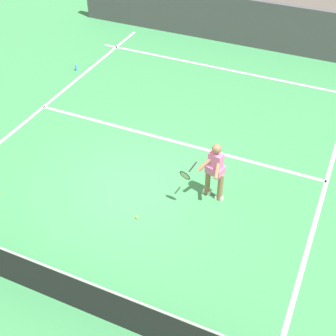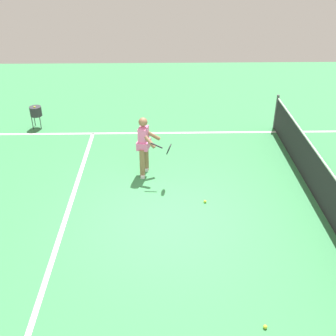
{
  "view_description": "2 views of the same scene",
  "coord_description": "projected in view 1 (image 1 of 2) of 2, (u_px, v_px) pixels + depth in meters",
  "views": [
    {
      "loc": [
        -4.26,
        7.51,
        7.75
      ],
      "look_at": [
        -0.95,
        0.13,
        1.05
      ],
      "focal_mm": 49.8,
      "sensor_mm": 36.0,
      "label": 1
    },
    {
      "loc": [
        7.28,
        -0.08,
        5.44
      ],
      "look_at": [
        -0.66,
        0.08,
        0.85
      ],
      "focal_mm": 44.05,
      "sensor_mm": 36.0,
      "label": 2
    }
  ],
  "objects": [
    {
      "name": "tennis_ball_mid",
      "position": [
        137.0,
        217.0,
        10.72
      ],
      "size": [
        0.07,
        0.07,
        0.07
      ],
      "primitive_type": "sphere",
      "color": "#D1E533",
      "rests_on": "ground"
    },
    {
      "name": "ground_plane",
      "position": [
        135.0,
        188.0,
        11.56
      ],
      "size": [
        24.22,
        24.22,
        0.0
      ],
      "primitive_type": "plane",
      "color": "#38844C"
    },
    {
      "name": "court_net",
      "position": [
        48.0,
        282.0,
        8.75
      ],
      "size": [
        9.3,
        0.08,
        1.1
      ],
      "color": "#4C4C51",
      "rests_on": "ground"
    },
    {
      "name": "court_back_wall",
      "position": [
        245.0,
        22.0,
        17.33
      ],
      "size": [
        13.62,
        0.24,
        1.76
      ],
      "primitive_type": "cube",
      "color": "#47474C",
      "rests_on": "ground"
    },
    {
      "name": "service_line_marking",
      "position": [
        170.0,
        140.0,
        13.08
      ],
      "size": [
        8.62,
        0.1,
        0.01
      ],
      "primitive_type": "cube",
      "color": "white",
      "rests_on": "ground"
    },
    {
      "name": "sideline_left_marking",
      "position": [
        310.0,
        241.0,
        10.2
      ],
      "size": [
        0.1,
        16.63,
        0.01
      ],
      "primitive_type": "cube",
      "color": "white",
      "rests_on": "ground"
    },
    {
      "name": "tennis_player",
      "position": [
        214.0,
        170.0,
        10.77
      ],
      "size": [
        0.93,
        0.89,
        1.55
      ],
      "color": "#8C6647",
      "rests_on": "ground"
    },
    {
      "name": "water_bottle",
      "position": [
        76.0,
        67.0,
        16.18
      ],
      "size": [
        0.07,
        0.07,
        0.24
      ],
      "primitive_type": "cylinder",
      "color": "#4C9EE5",
      "rests_on": "ground"
    },
    {
      "name": "baseline_marking",
      "position": [
        224.0,
        69.0,
        16.35
      ],
      "size": [
        9.62,
        0.1,
        0.01
      ],
      "primitive_type": "cube",
      "color": "white",
      "rests_on": "ground"
    }
  ]
}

